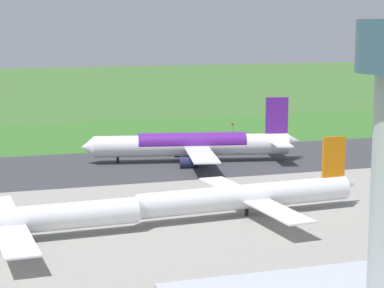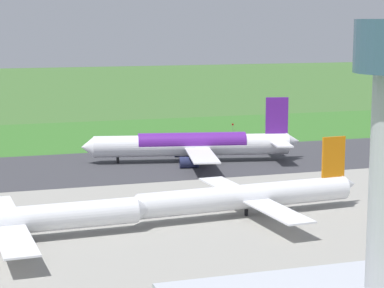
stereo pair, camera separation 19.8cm
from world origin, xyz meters
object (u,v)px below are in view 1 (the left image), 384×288
object	(u,v)px
airliner_main	(194,145)
traffic_cone_orange	(224,134)
no_stopping_sign	(232,127)
airliner_parked_far	(11,220)
airliner_parked_mid	(248,196)

from	to	relation	value
airliner_main	traffic_cone_orange	distance (m)	46.56
no_stopping_sign	traffic_cone_orange	size ratio (longest dim) A/B	4.37
airliner_main	airliner_parked_far	bearing A→B (deg)	49.53
airliner_main	traffic_cone_orange	size ratio (longest dim) A/B	97.84
airliner_parked_far	traffic_cone_orange	distance (m)	119.40
airliner_parked_far	no_stopping_sign	world-z (taller)	airliner_parked_far
airliner_parked_far	no_stopping_sign	bearing A→B (deg)	-126.43
airliner_main	no_stopping_sign	xyz separation A→B (m)	(-27.85, -46.45, -2.92)
no_stopping_sign	traffic_cone_orange	bearing A→B (deg)	49.95
airliner_parked_mid	traffic_cone_orange	distance (m)	96.86
airliner_parked_mid	traffic_cone_orange	size ratio (longest dim) A/B	82.67
airliner_parked_mid	no_stopping_sign	bearing A→B (deg)	-109.22
airliner_parked_far	airliner_parked_mid	bearing A→B (deg)	-174.42
airliner_parked_mid	no_stopping_sign	world-z (taller)	airliner_parked_mid
no_stopping_sign	traffic_cone_orange	distance (m)	7.98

